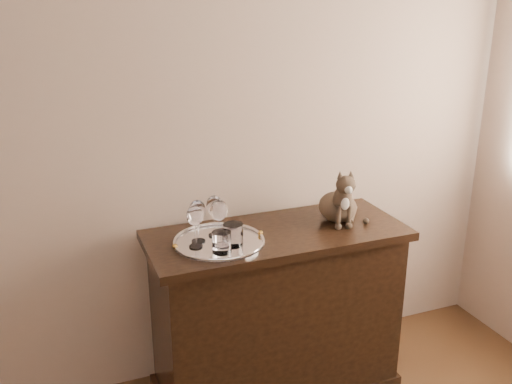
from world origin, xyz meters
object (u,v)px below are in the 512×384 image
at_px(tumbler_a, 233,235).
at_px(cat, 338,193).
at_px(wine_glass_d, 219,222).
at_px(sideboard, 276,312).
at_px(wine_glass_c, 195,226).
at_px(wine_glass_b, 215,216).
at_px(wine_glass_a, 198,221).
at_px(tray, 219,243).
at_px(tumbler_b, 222,242).

xyz_separation_m(tumbler_a, cat, (0.57, 0.11, 0.08)).
bearing_deg(cat, wine_glass_d, -162.14).
height_order(sideboard, wine_glass_c, wine_glass_c).
distance_m(wine_glass_b, tumbler_a, 0.14).
xyz_separation_m(wine_glass_a, wine_glass_c, (-0.03, -0.05, -0.00)).
xyz_separation_m(wine_glass_b, wine_glass_d, (-0.01, -0.08, 0.01)).
distance_m(wine_glass_d, tumbler_a, 0.08).
bearing_deg(cat, tumbler_a, -157.21).
xyz_separation_m(tray, cat, (0.61, 0.05, 0.13)).
height_order(wine_glass_d, tumbler_a, wine_glass_d).
height_order(sideboard, tray, tray).
height_order(wine_glass_c, wine_glass_d, wine_glass_d).
relative_size(sideboard, tumbler_b, 13.18).
bearing_deg(cat, tray, -163.23).
relative_size(sideboard, tumbler_a, 12.25).
xyz_separation_m(tumbler_a, tumbler_b, (-0.07, -0.05, -0.00)).
xyz_separation_m(tray, wine_glass_d, (-0.00, -0.01, 0.10)).
height_order(wine_glass_a, wine_glass_d, wine_glass_d).
xyz_separation_m(sideboard, cat, (0.32, 0.02, 0.56)).
xyz_separation_m(wine_glass_c, tumbler_a, (0.15, -0.04, -0.05)).
xyz_separation_m(sideboard, tray, (-0.29, -0.03, 0.43)).
bearing_deg(wine_glass_a, wine_glass_d, -30.89).
distance_m(tray, tumbler_a, 0.09).
relative_size(tumbler_a, cat, 0.36).
bearing_deg(tumbler_b, wine_glass_b, 81.62).
distance_m(sideboard, cat, 0.65).
distance_m(tray, wine_glass_a, 0.13).
distance_m(wine_glass_a, tumbler_b, 0.16).
distance_m(wine_glass_d, tumbler_b, 0.11).
bearing_deg(wine_glass_c, tumbler_b, -46.07).
xyz_separation_m(wine_glass_c, wine_glass_d, (0.11, 0.00, 0.01)).
xyz_separation_m(sideboard, wine_glass_b, (-0.28, 0.04, 0.53)).
bearing_deg(tumbler_a, wine_glass_c, 164.53).
relative_size(wine_glass_d, tumbler_a, 2.04).
relative_size(wine_glass_c, tumbler_a, 1.92).
distance_m(tray, cat, 0.63).
height_order(wine_glass_c, cat, cat).
distance_m(sideboard, wine_glass_d, 0.61).
distance_m(tray, tumbler_b, 0.12).
xyz_separation_m(wine_glass_b, cat, (0.61, -0.02, 0.03)).
bearing_deg(sideboard, cat, 3.91).
bearing_deg(sideboard, wine_glass_d, -171.80).
height_order(sideboard, tumbler_a, tumbler_a).
distance_m(wine_glass_c, tumbler_a, 0.17).
bearing_deg(cat, tumbler_b, -154.21).
xyz_separation_m(wine_glass_c, cat, (0.72, 0.07, 0.04)).
bearing_deg(tumbler_a, wine_glass_b, 108.00).
bearing_deg(sideboard, wine_glass_a, 179.03).
relative_size(wine_glass_c, wine_glass_d, 0.94).
distance_m(sideboard, wine_glass_c, 0.66).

